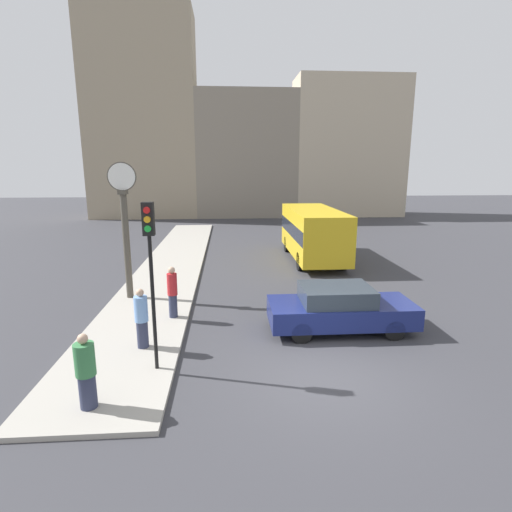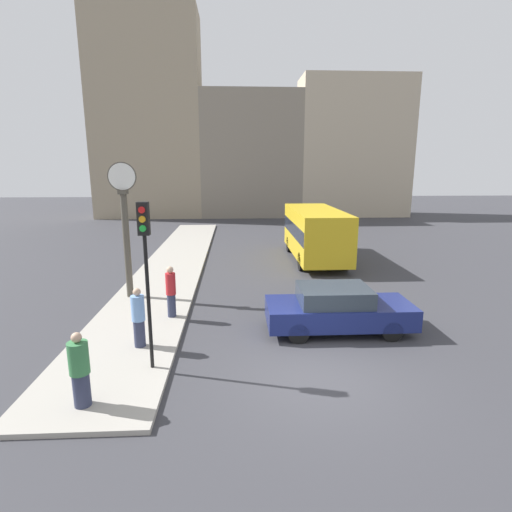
{
  "view_description": "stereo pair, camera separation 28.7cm",
  "coord_description": "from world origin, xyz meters",
  "px_view_note": "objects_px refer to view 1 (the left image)",
  "views": [
    {
      "loc": [
        -2.23,
        -8.7,
        4.97
      ],
      "look_at": [
        -1.13,
        6.99,
        1.44
      ],
      "focal_mm": 28.0,
      "sensor_mm": 36.0,
      "label": 1
    },
    {
      "loc": [
        -1.95,
        -8.72,
        4.97
      ],
      "look_at": [
        -1.13,
        6.99,
        1.44
      ],
      "focal_mm": 28.0,
      "sensor_mm": 36.0,
      "label": 2
    }
  ],
  "objects_px": {
    "bus_distant": "(313,231)",
    "street_clock": "(125,226)",
    "pedestrian_red_top": "(172,292)",
    "sedan_car": "(340,308)",
    "pedestrian_green_hoodie": "(86,372)",
    "traffic_light_near": "(150,253)",
    "pedestrian_blue_stripe": "(142,318)"
  },
  "relations": [
    {
      "from": "bus_distant",
      "to": "traffic_light_near",
      "type": "height_order",
      "value": "traffic_light_near"
    },
    {
      "from": "traffic_light_near",
      "to": "street_clock",
      "type": "height_order",
      "value": "street_clock"
    },
    {
      "from": "street_clock",
      "to": "pedestrian_blue_stripe",
      "type": "relative_size",
      "value": 3.01
    },
    {
      "from": "traffic_light_near",
      "to": "pedestrian_red_top",
      "type": "xyz_separation_m",
      "value": [
        -0.04,
        3.45,
        -2.04
      ]
    },
    {
      "from": "sedan_car",
      "to": "bus_distant",
      "type": "xyz_separation_m",
      "value": [
        1.19,
        9.58,
        0.86
      ]
    },
    {
      "from": "sedan_car",
      "to": "pedestrian_blue_stripe",
      "type": "distance_m",
      "value": 5.87
    },
    {
      "from": "traffic_light_near",
      "to": "pedestrian_green_hoodie",
      "type": "bearing_deg",
      "value": -125.66
    },
    {
      "from": "pedestrian_blue_stripe",
      "to": "pedestrian_green_hoodie",
      "type": "xyz_separation_m",
      "value": [
        -0.54,
        -2.78,
        -0.04
      ]
    },
    {
      "from": "sedan_car",
      "to": "traffic_light_near",
      "type": "height_order",
      "value": "traffic_light_near"
    },
    {
      "from": "bus_distant",
      "to": "pedestrian_green_hoodie",
      "type": "xyz_separation_m",
      "value": [
        -7.5,
        -13.4,
        -0.66
      ]
    },
    {
      "from": "pedestrian_blue_stripe",
      "to": "pedestrian_green_hoodie",
      "type": "bearing_deg",
      "value": -100.97
    },
    {
      "from": "pedestrian_red_top",
      "to": "pedestrian_blue_stripe",
      "type": "distance_m",
      "value": 2.29
    },
    {
      "from": "traffic_light_near",
      "to": "pedestrian_blue_stripe",
      "type": "relative_size",
      "value": 2.44
    },
    {
      "from": "traffic_light_near",
      "to": "pedestrian_green_hoodie",
      "type": "xyz_separation_m",
      "value": [
        -1.12,
        -1.56,
        -2.11
      ]
    },
    {
      "from": "bus_distant",
      "to": "traffic_light_near",
      "type": "distance_m",
      "value": 13.53
    },
    {
      "from": "bus_distant",
      "to": "street_clock",
      "type": "relative_size",
      "value": 1.42
    },
    {
      "from": "sedan_car",
      "to": "pedestrian_blue_stripe",
      "type": "height_order",
      "value": "pedestrian_blue_stripe"
    },
    {
      "from": "sedan_car",
      "to": "traffic_light_near",
      "type": "xyz_separation_m",
      "value": [
        -5.2,
        -2.27,
        2.31
      ]
    },
    {
      "from": "sedan_car",
      "to": "bus_distant",
      "type": "distance_m",
      "value": 9.69
    },
    {
      "from": "sedan_car",
      "to": "street_clock",
      "type": "height_order",
      "value": "street_clock"
    },
    {
      "from": "bus_distant",
      "to": "pedestrian_red_top",
      "type": "height_order",
      "value": "bus_distant"
    },
    {
      "from": "pedestrian_blue_stripe",
      "to": "bus_distant",
      "type": "bearing_deg",
      "value": 56.74
    },
    {
      "from": "sedan_car",
      "to": "pedestrian_green_hoodie",
      "type": "xyz_separation_m",
      "value": [
        -6.31,
        -3.82,
        0.2
      ]
    },
    {
      "from": "sedan_car",
      "to": "bus_distant",
      "type": "bearing_deg",
      "value": 82.92
    },
    {
      "from": "bus_distant",
      "to": "pedestrian_green_hoodie",
      "type": "bearing_deg",
      "value": -119.25
    },
    {
      "from": "sedan_car",
      "to": "street_clock",
      "type": "xyz_separation_m",
      "value": [
        -7.15,
        3.39,
        2.13
      ]
    },
    {
      "from": "street_clock",
      "to": "traffic_light_near",
      "type": "bearing_deg",
      "value": -70.9
    },
    {
      "from": "street_clock",
      "to": "pedestrian_red_top",
      "type": "relative_size",
      "value": 2.94
    },
    {
      "from": "pedestrian_green_hoodie",
      "to": "pedestrian_blue_stripe",
      "type": "bearing_deg",
      "value": 79.03
    },
    {
      "from": "street_clock",
      "to": "pedestrian_green_hoodie",
      "type": "height_order",
      "value": "street_clock"
    },
    {
      "from": "traffic_light_near",
      "to": "pedestrian_red_top",
      "type": "relative_size",
      "value": 2.38
    },
    {
      "from": "pedestrian_red_top",
      "to": "pedestrian_green_hoodie",
      "type": "relative_size",
      "value": 1.06
    }
  ]
}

